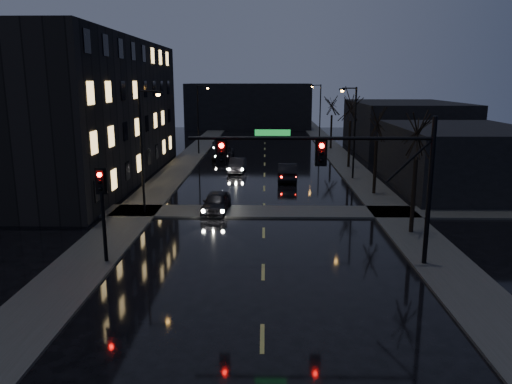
{
  "coord_description": "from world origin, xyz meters",
  "views": [
    {
      "loc": [
        0.08,
        -13.39,
        8.53
      ],
      "look_at": [
        -0.37,
        10.42,
        3.2
      ],
      "focal_mm": 35.0,
      "sensor_mm": 36.0,
      "label": 1
    }
  ],
  "objects_px": {
    "oncoming_car_a": "(216,202)",
    "oncoming_car_c": "(223,153)",
    "oncoming_car_d": "(221,144)",
    "oncoming_car_b": "(237,165)",
    "lead_car": "(288,172)"
  },
  "relations": [
    {
      "from": "lead_car",
      "to": "oncoming_car_d",
      "type": "bearing_deg",
      "value": -65.71
    },
    {
      "from": "oncoming_car_a",
      "to": "oncoming_car_c",
      "type": "xyz_separation_m",
      "value": [
        -1.44,
        22.78,
        0.01
      ]
    },
    {
      "from": "oncoming_car_a",
      "to": "lead_car",
      "type": "relative_size",
      "value": 0.86
    },
    {
      "from": "oncoming_car_b",
      "to": "oncoming_car_c",
      "type": "xyz_separation_m",
      "value": [
        -1.98,
        7.89,
        0.03
      ]
    },
    {
      "from": "oncoming_car_d",
      "to": "lead_car",
      "type": "distance_m",
      "value": 20.28
    },
    {
      "from": "oncoming_car_c",
      "to": "lead_car",
      "type": "xyz_separation_m",
      "value": [
        6.62,
        -11.87,
        0.08
      ]
    },
    {
      "from": "oncoming_car_b",
      "to": "oncoming_car_c",
      "type": "relative_size",
      "value": 0.81
    },
    {
      "from": "oncoming_car_a",
      "to": "oncoming_car_c",
      "type": "distance_m",
      "value": 22.82
    },
    {
      "from": "oncoming_car_a",
      "to": "oncoming_car_d",
      "type": "bearing_deg",
      "value": 98.89
    },
    {
      "from": "oncoming_car_b",
      "to": "lead_car",
      "type": "bearing_deg",
      "value": -36.44
    },
    {
      "from": "oncoming_car_b",
      "to": "lead_car",
      "type": "height_order",
      "value": "lead_car"
    },
    {
      "from": "lead_car",
      "to": "oncoming_car_a",
      "type": "bearing_deg",
      "value": 67.19
    },
    {
      "from": "oncoming_car_d",
      "to": "lead_car",
      "type": "xyz_separation_m",
      "value": [
        7.5,
        -18.84,
        0.0
      ]
    },
    {
      "from": "oncoming_car_a",
      "to": "oncoming_car_b",
      "type": "xyz_separation_m",
      "value": [
        0.54,
        14.89,
        -0.02
      ]
    },
    {
      "from": "oncoming_car_c",
      "to": "lead_car",
      "type": "height_order",
      "value": "lead_car"
    }
  ]
}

